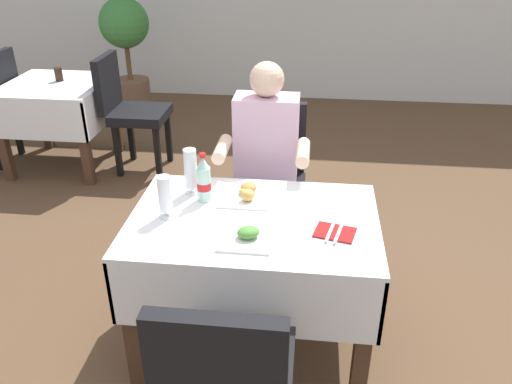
# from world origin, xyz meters

# --- Properties ---
(ground_plane) EXTENTS (11.00, 11.00, 0.00)m
(ground_plane) POSITION_xyz_m (0.00, 0.00, 0.00)
(ground_plane) COLOR brown
(main_dining_table) EXTENTS (1.13, 0.77, 0.73)m
(main_dining_table) POSITION_xyz_m (-0.12, -0.07, 0.55)
(main_dining_table) COLOR white
(main_dining_table) RESTS_ON ground
(chair_far_diner_seat) EXTENTS (0.44, 0.50, 0.97)m
(chair_far_diner_seat) POSITION_xyz_m (-0.12, 0.71, 0.55)
(chair_far_diner_seat) COLOR black
(chair_far_diner_seat) RESTS_ON ground
(chair_near_camera_side) EXTENTS (0.44, 0.50, 0.97)m
(chair_near_camera_side) POSITION_xyz_m (-0.12, -0.85, 0.55)
(chair_near_camera_side) COLOR black
(chair_near_camera_side) RESTS_ON ground
(seated_diner_far) EXTENTS (0.50, 0.46, 1.26)m
(seated_diner_far) POSITION_xyz_m (-0.13, 0.60, 0.71)
(seated_diner_far) COLOR #282D42
(seated_diner_far) RESTS_ON ground
(plate_near_camera) EXTENTS (0.22, 0.22, 0.06)m
(plate_near_camera) POSITION_xyz_m (-0.13, -0.25, 0.75)
(plate_near_camera) COLOR white
(plate_near_camera) RESTS_ON main_dining_table
(plate_far_diner) EXTENTS (0.25, 0.25, 0.07)m
(plate_far_diner) POSITION_xyz_m (-0.18, 0.12, 0.75)
(plate_far_diner) COLOR white
(plate_far_diner) RESTS_ON main_dining_table
(beer_glass_left) EXTENTS (0.07, 0.07, 0.23)m
(beer_glass_left) POSITION_xyz_m (-0.45, 0.14, 0.85)
(beer_glass_left) COLOR white
(beer_glass_left) RESTS_ON main_dining_table
(beer_glass_middle) EXTENTS (0.07, 0.07, 0.20)m
(beer_glass_middle) POSITION_xyz_m (-0.52, -0.10, 0.83)
(beer_glass_middle) COLOR white
(beer_glass_middle) RESTS_ON main_dining_table
(cola_bottle_primary) EXTENTS (0.07, 0.07, 0.25)m
(cola_bottle_primary) POSITION_xyz_m (-0.38, 0.07, 0.84)
(cola_bottle_primary) COLOR silver
(cola_bottle_primary) RESTS_ON main_dining_table
(napkin_cutlery_set) EXTENTS (0.20, 0.20, 0.01)m
(napkin_cutlery_set) POSITION_xyz_m (0.24, -0.16, 0.73)
(napkin_cutlery_set) COLOR maroon
(napkin_cutlery_set) RESTS_ON main_dining_table
(background_dining_table) EXTENTS (0.81, 0.81, 0.73)m
(background_dining_table) POSITION_xyz_m (-2.00, 1.88, 0.54)
(background_dining_table) COLOR white
(background_dining_table) RESTS_ON ground
(background_chair_right) EXTENTS (0.50, 0.44, 0.97)m
(background_chair_right) POSITION_xyz_m (-1.39, 1.88, 0.55)
(background_chair_right) COLOR black
(background_chair_right) RESTS_ON ground
(background_table_tumbler) EXTENTS (0.06, 0.06, 0.11)m
(background_table_tumbler) POSITION_xyz_m (-1.99, 1.95, 0.78)
(background_table_tumbler) COLOR black
(background_table_tumbler) RESTS_ON background_dining_table
(potted_plant_corner) EXTENTS (0.51, 0.51, 1.23)m
(potted_plant_corner) POSITION_xyz_m (-1.84, 3.22, 0.73)
(potted_plant_corner) COLOR brown
(potted_plant_corner) RESTS_ON ground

